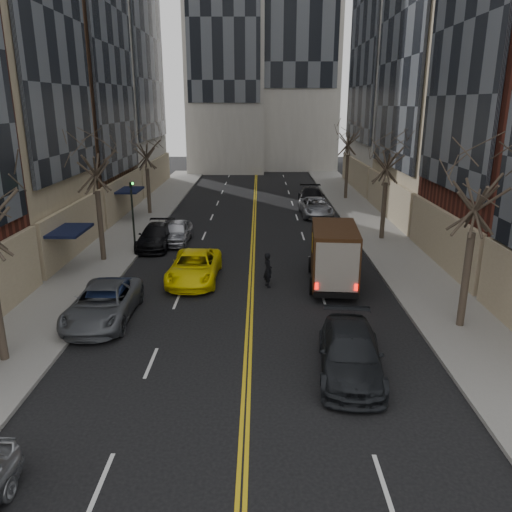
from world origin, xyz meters
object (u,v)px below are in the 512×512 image
Objects in this scene: taxi at (194,267)px; pedestrian at (268,270)px; observer_sedan at (350,353)px; ups_truck at (333,255)px.

taxi is 3.96m from pedestrian.
observer_sedan is at bearing -53.80° from taxi.
taxi is at bearing 55.28° from pedestrian.
taxi is at bearing -179.42° from ups_truck.
taxi is 3.00× the size of pedestrian.
ups_truck reaches higher than taxi.
taxi is (-7.20, 0.52, -0.84)m from ups_truck.
observer_sedan is 8.93m from pedestrian.
observer_sedan is 11.46m from taxi.
ups_truck is 3.30× the size of pedestrian.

